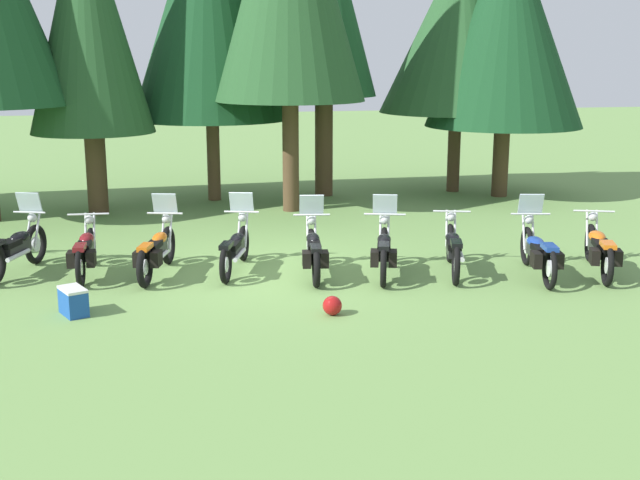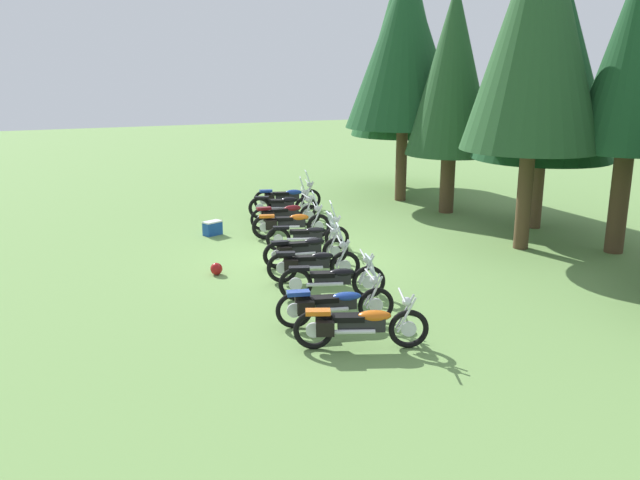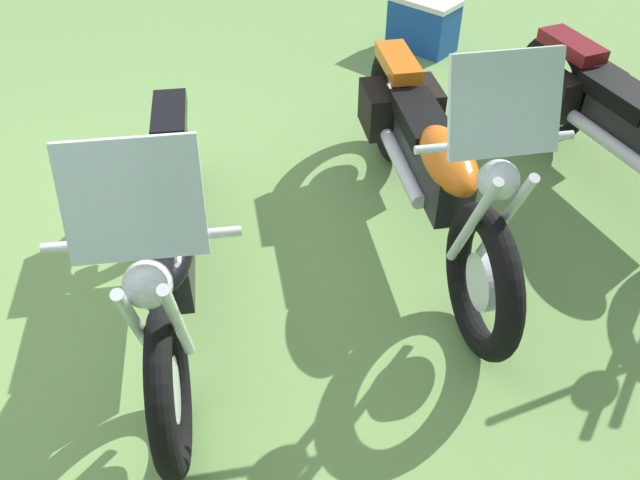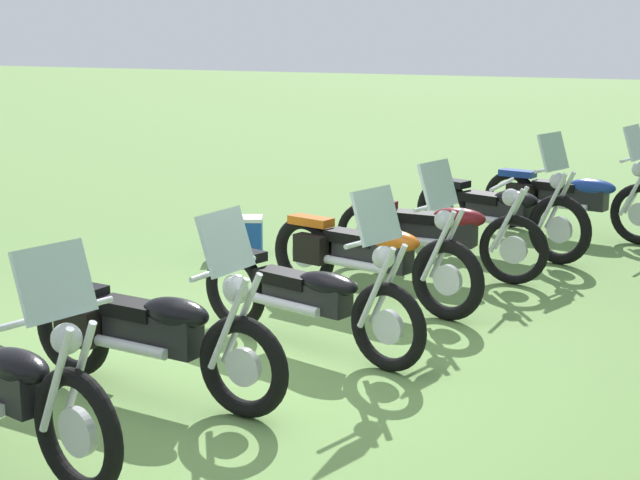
{
  "view_description": "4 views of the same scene",
  "coord_description": "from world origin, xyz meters",
  "px_view_note": "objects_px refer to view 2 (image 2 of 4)",
  "views": [
    {
      "loc": [
        -2.01,
        -14.04,
        3.87
      ],
      "look_at": [
        0.77,
        -0.36,
        0.65
      ],
      "focal_mm": 45.84,
      "sensor_mm": 36.0,
      "label": 1
    },
    {
      "loc": [
        15.61,
        -5.95,
        4.93
      ],
      "look_at": [
        1.44,
        -0.25,
        0.87
      ],
      "focal_mm": 37.33,
      "sensor_mm": 36.0,
      "label": 2
    },
    {
      "loc": [
        -0.28,
        2.64,
        2.42
      ],
      "look_at": [
        -1.24,
        0.62,
        0.5
      ],
      "focal_mm": 37.55,
      "sensor_mm": 36.0,
      "label": 3
    },
    {
      "loc": [
        6.15,
        3.31,
        2.52
      ],
      "look_at": [
        -1.16,
        0.14,
        0.77
      ],
      "focal_mm": 55.86,
      "sensor_mm": 36.0,
      "label": 4
    }
  ],
  "objects_px": {
    "motorcycle_9": "(359,324)",
    "pine_tree_3": "(549,54)",
    "pine_tree_1": "(405,46)",
    "pine_tree_2": "(453,71)",
    "motorcycle_2": "(284,214)",
    "motorcycle_3": "(291,223)",
    "motorcycle_4": "(309,235)",
    "pine_tree_4": "(538,28)",
    "motorcycle_1": "(284,205)",
    "motorcycle_0": "(287,197)",
    "motorcycle_7": "(333,279)",
    "pine_tree_0": "(404,39)",
    "motorcycle_8": "(334,303)",
    "dropped_helmet": "(216,269)",
    "motorcycle_6": "(313,263)",
    "pine_tree_5": "(637,50)",
    "picnic_cooler": "(213,228)",
    "motorcycle_5": "(305,249)"
  },
  "relations": [
    {
      "from": "motorcycle_1",
      "to": "pine_tree_3",
      "type": "relative_size",
      "value": 0.26
    },
    {
      "from": "motorcycle_5",
      "to": "pine_tree_0",
      "type": "distance_m",
      "value": 12.91
    },
    {
      "from": "picnic_cooler",
      "to": "motorcycle_5",
      "type": "bearing_deg",
      "value": 19.89
    },
    {
      "from": "motorcycle_9",
      "to": "picnic_cooler",
      "type": "distance_m",
      "value": 9.01
    },
    {
      "from": "motorcycle_5",
      "to": "pine_tree_3",
      "type": "relative_size",
      "value": 0.26
    },
    {
      "from": "motorcycle_1",
      "to": "pine_tree_3",
      "type": "xyz_separation_m",
      "value": [
        4.03,
        6.84,
        4.72
      ]
    },
    {
      "from": "motorcycle_2",
      "to": "motorcycle_1",
      "type": "bearing_deg",
      "value": 75.1
    },
    {
      "from": "motorcycle_3",
      "to": "pine_tree_3",
      "type": "distance_m",
      "value": 8.97
    },
    {
      "from": "pine_tree_2",
      "to": "pine_tree_3",
      "type": "height_order",
      "value": "pine_tree_3"
    },
    {
      "from": "motorcycle_2",
      "to": "motorcycle_7",
      "type": "xyz_separation_m",
      "value": [
        6.43,
        -1.11,
        0.0
      ]
    },
    {
      "from": "pine_tree_4",
      "to": "motorcycle_5",
      "type": "bearing_deg",
      "value": -95.75
    },
    {
      "from": "pine_tree_3",
      "to": "motorcycle_0",
      "type": "bearing_deg",
      "value": -130.12
    },
    {
      "from": "motorcycle_9",
      "to": "pine_tree_3",
      "type": "xyz_separation_m",
      "value": [
        -6.16,
        8.91,
        4.73
      ]
    },
    {
      "from": "motorcycle_0",
      "to": "dropped_helmet",
      "type": "xyz_separation_m",
      "value": [
        6.3,
        -3.97,
        -0.32
      ]
    },
    {
      "from": "motorcycle_3",
      "to": "motorcycle_7",
      "type": "xyz_separation_m",
      "value": [
        5.2,
        -0.88,
        -0.01
      ]
    },
    {
      "from": "pine_tree_0",
      "to": "pine_tree_5",
      "type": "bearing_deg",
      "value": 3.32
    },
    {
      "from": "motorcycle_8",
      "to": "motorcycle_9",
      "type": "xyz_separation_m",
      "value": [
        1.16,
        -0.01,
        -0.01
      ]
    },
    {
      "from": "motorcycle_2",
      "to": "pine_tree_0",
      "type": "bearing_deg",
      "value": 39.38
    },
    {
      "from": "motorcycle_1",
      "to": "pine_tree_3",
      "type": "bearing_deg",
      "value": -10.86
    },
    {
      "from": "pine_tree_1",
      "to": "picnic_cooler",
      "type": "xyz_separation_m",
      "value": [
        2.52,
        -7.67,
        -5.3
      ]
    },
    {
      "from": "motorcycle_0",
      "to": "motorcycle_9",
      "type": "relative_size",
      "value": 1.0
    },
    {
      "from": "motorcycle_2",
      "to": "pine_tree_5",
      "type": "bearing_deg",
      "value": -35.53
    },
    {
      "from": "motorcycle_8",
      "to": "dropped_helmet",
      "type": "bearing_deg",
      "value": 120.96
    },
    {
      "from": "pine_tree_0",
      "to": "motorcycle_8",
      "type": "bearing_deg",
      "value": -33.32
    },
    {
      "from": "motorcycle_0",
      "to": "pine_tree_2",
      "type": "bearing_deg",
      "value": -12.26
    },
    {
      "from": "motorcycle_6",
      "to": "pine_tree_0",
      "type": "relative_size",
      "value": 0.22
    },
    {
      "from": "picnic_cooler",
      "to": "motorcycle_0",
      "type": "bearing_deg",
      "value": 127.88
    },
    {
      "from": "motorcycle_3",
      "to": "motorcycle_4",
      "type": "distance_m",
      "value": 1.4
    },
    {
      "from": "motorcycle_0",
      "to": "pine_tree_3",
      "type": "xyz_separation_m",
      "value": [
        5.3,
        6.3,
        4.73
      ]
    },
    {
      "from": "motorcycle_9",
      "to": "pine_tree_1",
      "type": "height_order",
      "value": "pine_tree_1"
    },
    {
      "from": "pine_tree_1",
      "to": "picnic_cooler",
      "type": "distance_m",
      "value": 9.65
    },
    {
      "from": "motorcycle_2",
      "to": "pine_tree_0",
      "type": "relative_size",
      "value": 0.23
    },
    {
      "from": "pine_tree_1",
      "to": "pine_tree_2",
      "type": "relative_size",
      "value": 1.12
    },
    {
      "from": "motorcycle_3",
      "to": "pine_tree_3",
      "type": "height_order",
      "value": "pine_tree_3"
    },
    {
      "from": "motorcycle_0",
      "to": "motorcycle_4",
      "type": "bearing_deg",
      "value": -89.15
    },
    {
      "from": "pine_tree_4",
      "to": "motorcycle_1",
      "type": "bearing_deg",
      "value": -139.64
    },
    {
      "from": "pine_tree_0",
      "to": "pine_tree_5",
      "type": "xyz_separation_m",
      "value": [
        10.84,
        0.63,
        -0.61
      ]
    },
    {
      "from": "motorcycle_0",
      "to": "pine_tree_0",
      "type": "bearing_deg",
      "value": 36.64
    },
    {
      "from": "motorcycle_6",
      "to": "motorcycle_3",
      "type": "bearing_deg",
      "value": 94.06
    },
    {
      "from": "pine_tree_0",
      "to": "pine_tree_4",
      "type": "height_order",
      "value": "pine_tree_0"
    },
    {
      "from": "motorcycle_0",
      "to": "motorcycle_3",
      "type": "bearing_deg",
      "value": -93.98
    },
    {
      "from": "motorcycle_2",
      "to": "motorcycle_9",
      "type": "xyz_separation_m",
      "value": [
        8.96,
        -1.68,
        0.01
      ]
    },
    {
      "from": "motorcycle_9",
      "to": "picnic_cooler",
      "type": "relative_size",
      "value": 3.77
    },
    {
      "from": "motorcycle_5",
      "to": "pine_tree_1",
      "type": "distance_m",
      "value": 10.32
    },
    {
      "from": "pine_tree_4",
      "to": "motorcycle_2",
      "type": "bearing_deg",
      "value": -130.68
    },
    {
      "from": "motorcycle_0",
      "to": "pine_tree_3",
      "type": "relative_size",
      "value": 0.28
    },
    {
      "from": "picnic_cooler",
      "to": "pine_tree_4",
      "type": "bearing_deg",
      "value": 58.71
    },
    {
      "from": "pine_tree_1",
      "to": "dropped_helmet",
      "type": "bearing_deg",
      "value": -53.14
    },
    {
      "from": "motorcycle_3",
      "to": "pine_tree_1",
      "type": "relative_size",
      "value": 0.27
    },
    {
      "from": "motorcycle_3",
      "to": "pine_tree_0",
      "type": "bearing_deg",
      "value": 57.11
    }
  ]
}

